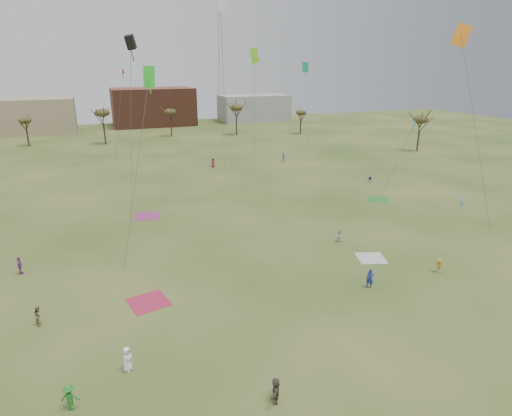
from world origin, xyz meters
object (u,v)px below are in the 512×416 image
object	(u,v)px
flyer_near_center	(70,397)
camp_chair_right	(370,180)
flyer_near_right	(370,278)
flyer_near_left	(127,359)
radio_tower	(220,65)

from	to	relation	value
flyer_near_center	camp_chair_right	world-z (taller)	flyer_near_center
flyer_near_center	flyer_near_right	distance (m)	25.98
flyer_near_left	flyer_near_right	world-z (taller)	flyer_near_right
flyer_near_left	camp_chair_right	xyz separation A→B (m)	(43.79, 34.58, -0.64)
flyer_near_center	radio_tower	bearing A→B (deg)	-95.17
camp_chair_right	radio_tower	xyz separation A→B (m)	(0.63, 91.94, 18.95)
flyer_near_left	camp_chair_right	bearing A→B (deg)	-10.19
flyer_near_right	camp_chair_right	size ratio (longest dim) A/B	2.14
camp_chair_right	flyer_near_left	bearing A→B (deg)	-94.30
flyer_near_left	flyer_near_center	bearing A→B (deg)	164.78
flyer_near_right	flyer_near_left	bearing A→B (deg)	-125.78
flyer_near_center	flyer_near_right	size ratio (longest dim) A/B	0.92
flyer_near_center	camp_chair_right	bearing A→B (deg)	-126.81
flyer_near_left	camp_chair_right	world-z (taller)	flyer_near_left
flyer_near_center	flyer_near_right	xyz separation A→B (m)	(25.31, 5.87, 0.07)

